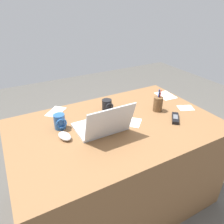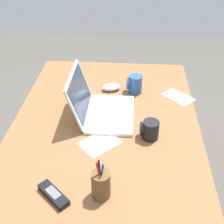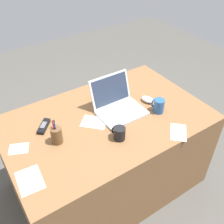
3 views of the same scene
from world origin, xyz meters
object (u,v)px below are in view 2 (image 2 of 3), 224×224
(cordless_phone, at_px, (54,195))
(pen_holder, at_px, (101,184))
(laptop, at_px, (101,108))
(computer_mouse, at_px, (111,87))
(coffee_mug_white, at_px, (135,84))
(coffee_mug_tall, at_px, (150,130))

(cordless_phone, height_order, pen_holder, pen_holder)
(laptop, xyz_separation_m, pen_holder, (-0.49, -0.05, 0.01))
(laptop, distance_m, cordless_phone, 0.52)
(computer_mouse, distance_m, coffee_mug_white, 0.13)
(computer_mouse, bearing_deg, pen_holder, 165.08)
(computer_mouse, bearing_deg, laptop, 155.65)
(laptop, bearing_deg, computer_mouse, -7.99)
(laptop, xyz_separation_m, computer_mouse, (0.24, -0.03, -0.03))
(coffee_mug_white, bearing_deg, computer_mouse, 85.11)
(computer_mouse, height_order, coffee_mug_tall, coffee_mug_tall)
(laptop, distance_m, pen_holder, 0.49)
(laptop, relative_size, coffee_mug_tall, 3.64)
(computer_mouse, relative_size, coffee_mug_white, 1.01)
(coffee_mug_tall, relative_size, pen_holder, 0.51)
(coffee_mug_white, distance_m, pen_holder, 0.73)
(coffee_mug_tall, bearing_deg, laptop, 56.85)
(coffee_mug_white, bearing_deg, pen_holder, 171.28)
(coffee_mug_white, bearing_deg, coffee_mug_tall, -169.38)
(laptop, relative_size, pen_holder, 1.86)
(coffee_mug_white, relative_size, coffee_mug_tall, 1.15)
(computer_mouse, xyz_separation_m, coffee_mug_white, (-0.01, -0.13, 0.03))
(coffee_mug_tall, relative_size, cordless_phone, 0.66)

